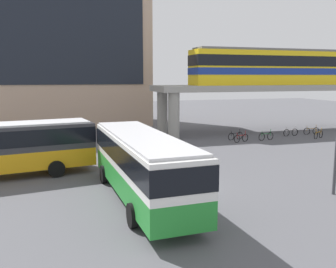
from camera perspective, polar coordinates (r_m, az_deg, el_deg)
ground_plane at (r=29.52m, az=-4.70°, el=-2.72°), size 120.00×120.00×0.00m
station_building at (r=47.66m, az=-18.40°, el=12.60°), size 23.90×10.10×18.76m
elevated_platform at (r=42.03m, az=15.75°, el=6.26°), size 26.18×5.52×5.05m
train at (r=42.46m, az=16.85°, el=9.98°), size 20.14×2.96×3.84m
bus_main at (r=17.62m, az=-4.13°, el=-4.02°), size 3.10×11.14×3.22m
bicycle_black at (r=35.45m, az=10.43°, el=-0.30°), size 1.75×0.50×1.04m
bicycle_orange at (r=38.50m, az=22.33°, el=-0.10°), size 1.65×0.81×1.04m
bicycle_red at (r=34.29m, az=11.29°, el=-0.63°), size 1.73×0.58×1.04m
bicycle_green at (r=35.85m, az=14.99°, el=-0.35°), size 1.77×0.37×1.04m
bicycle_brown at (r=40.94m, az=21.37°, el=0.45°), size 1.79×0.24×1.04m
bicycle_silver at (r=39.15m, az=18.52°, el=0.25°), size 1.79×0.20×1.04m
pedestrian_waiting_near_stop at (r=30.31m, az=-2.48°, el=-0.95°), size 0.32×0.40×1.60m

